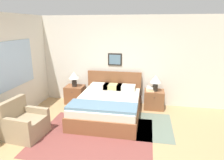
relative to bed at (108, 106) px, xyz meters
name	(u,v)px	position (x,y,z in m)	size (l,w,h in m)	color
ground_plane	(93,155)	(0.06, -1.66, -0.29)	(16.00, 16.00, 0.00)	tan
wall_back	(117,61)	(0.06, 1.07, 1.01)	(6.97, 0.09, 2.60)	silver
wall_left	(17,67)	(-2.25, -0.33, 1.01)	(0.08, 5.09, 2.60)	silver
area_rug_main	(94,136)	(-0.09, -1.01, -0.29)	(2.48, 2.00, 0.01)	brown
area_rug_bedside	(153,126)	(1.16, -0.33, -0.29)	(0.89, 1.43, 0.01)	slate
bed	(108,106)	(0.00, 0.00, 0.00)	(1.61, 2.01, 0.99)	brown
armchair	(25,124)	(-1.57, -1.26, -0.01)	(0.78, 0.79, 0.82)	#998466
nightstand_near_window	(75,94)	(-1.19, 0.76, -0.03)	(0.55, 0.48, 0.53)	brown
nightstand_by_door	(154,99)	(1.19, 0.76, -0.03)	(0.55, 0.48, 0.53)	brown
table_lamp_near_window	(74,76)	(-1.18, 0.73, 0.55)	(0.31, 0.31, 0.46)	#2D2823
table_lamp_by_door	(156,80)	(1.20, 0.73, 0.55)	(0.31, 0.31, 0.46)	#2D2823
book_thick_bottom	(150,90)	(1.06, 0.71, 0.26)	(0.23, 0.27, 0.03)	beige
book_hardcover_middle	(150,89)	(1.06, 0.71, 0.29)	(0.18, 0.21, 0.04)	beige
book_novel_upper	(150,88)	(1.06, 0.71, 0.33)	(0.20, 0.24, 0.04)	silver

